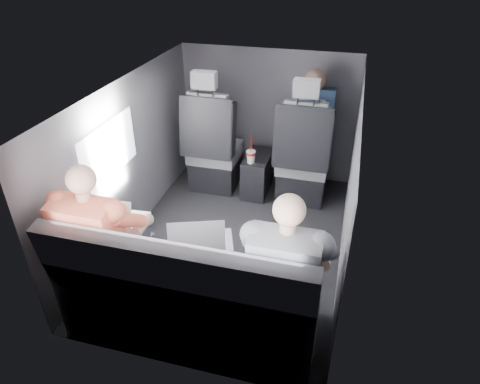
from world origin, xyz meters
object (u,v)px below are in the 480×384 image
(front_seat_left, at_px, (213,152))
(passenger_rear_left, at_px, (105,239))
(soda_cup, at_px, (251,156))
(passenger_rear_right, at_px, (287,271))
(center_console, at_px, (257,174))
(rear_bench, at_px, (188,302))
(laptop_silver, at_px, (203,241))
(front_seat_right, at_px, (302,163))
(laptop_black, at_px, (291,248))
(laptop_white, at_px, (116,219))
(passenger_front_right, at_px, (312,119))

(front_seat_left, xyz_separation_m, passenger_rear_left, (-0.13, -1.81, 0.22))
(soda_cup, height_order, passenger_rear_right, passenger_rear_right)
(center_console, bearing_deg, passenger_rear_right, -72.14)
(rear_bench, bearing_deg, front_seat_left, 103.31)
(rear_bench, bearing_deg, laptop_silver, 80.85)
(front_seat_right, height_order, rear_bench, front_seat_right)
(front_seat_right, bearing_deg, laptop_black, -85.31)
(center_console, xyz_separation_m, laptop_silver, (0.04, -1.72, 0.43))
(laptop_white, distance_m, passenger_rear_left, 0.19)
(soda_cup, relative_size, passenger_rear_right, 0.23)
(center_console, distance_m, passenger_rear_right, 1.98)
(front_seat_right, relative_size, laptop_black, 3.13)
(front_seat_left, height_order, passenger_rear_left, front_seat_left)
(passenger_front_right, bearing_deg, laptop_silver, -102.90)
(passenger_rear_left, bearing_deg, passenger_rear_right, 0.00)
(front_seat_right, height_order, passenger_rear_left, front_seat_right)
(laptop_black, xyz_separation_m, passenger_front_right, (-0.10, 1.87, 0.12))
(soda_cup, height_order, laptop_white, laptop_white)
(center_console, height_order, passenger_front_right, passenger_front_right)
(front_seat_left, xyz_separation_m, front_seat_right, (0.90, 0.00, 0.00))
(front_seat_left, distance_m, front_seat_right, 0.90)
(front_seat_right, relative_size, soda_cup, 4.62)
(laptop_silver, bearing_deg, front_seat_left, 106.07)
(front_seat_left, xyz_separation_m, rear_bench, (0.45, -1.90, -0.09))
(front_seat_left, bearing_deg, laptop_silver, -73.93)
(center_console, relative_size, passenger_front_right, 0.59)
(laptop_white, bearing_deg, passenger_rear_right, -9.02)
(rear_bench, xyz_separation_m, laptop_white, (-0.61, 0.29, 0.33))
(laptop_black, bearing_deg, laptop_silver, -172.50)
(passenger_rear_left, bearing_deg, front_seat_left, 85.81)
(passenger_rear_left, bearing_deg, laptop_black, 9.48)
(rear_bench, distance_m, laptop_white, 0.75)
(front_seat_right, xyz_separation_m, center_console, (-0.45, 0.04, -0.20))
(front_seat_left, xyz_separation_m, center_console, (0.45, 0.04, -0.20))
(front_seat_right, xyz_separation_m, laptop_silver, (-0.41, -1.68, 0.23))
(front_seat_left, xyz_separation_m, passenger_rear_right, (1.04, -1.81, 0.22))
(passenger_rear_left, bearing_deg, front_seat_right, 60.25)
(rear_bench, xyz_separation_m, passenger_rear_left, (-0.58, 0.10, 0.31))
(laptop_silver, bearing_deg, passenger_front_right, 77.10)
(soda_cup, height_order, laptop_silver, laptop_silver)
(passenger_front_right, bearing_deg, center_console, -155.56)
(passenger_front_right, bearing_deg, soda_cup, -143.35)
(front_seat_left, xyz_separation_m, passenger_front_right, (0.93, 0.26, 0.35))
(center_console, bearing_deg, front_seat_left, -174.93)
(front_seat_left, bearing_deg, laptop_black, -57.36)
(front_seat_left, bearing_deg, front_seat_right, 0.00)
(front_seat_right, height_order, center_console, front_seat_right)
(passenger_front_right, bearing_deg, rear_bench, -102.52)
(front_seat_left, distance_m, soda_cup, 0.44)
(center_console, xyz_separation_m, rear_bench, (-0.00, -1.94, 0.11))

